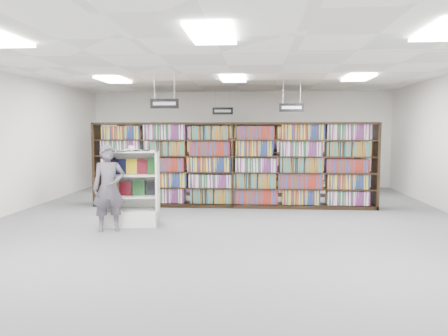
# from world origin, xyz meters

# --- Properties ---
(floor) EXTENTS (12.00, 12.00, 0.00)m
(floor) POSITION_xyz_m (0.00, 0.00, 0.00)
(floor) COLOR #56575C
(floor) RESTS_ON ground
(ceiling) EXTENTS (10.00, 12.00, 0.10)m
(ceiling) POSITION_xyz_m (0.00, 0.00, 3.20)
(ceiling) COLOR white
(ceiling) RESTS_ON wall_back
(wall_back) EXTENTS (10.00, 0.10, 3.20)m
(wall_back) POSITION_xyz_m (0.00, 6.00, 1.60)
(wall_back) COLOR silver
(wall_back) RESTS_ON ground
(wall_front) EXTENTS (10.00, 0.10, 3.20)m
(wall_front) POSITION_xyz_m (0.00, -6.00, 1.60)
(wall_front) COLOR silver
(wall_front) RESTS_ON ground
(bookshelf_row_near) EXTENTS (7.00, 0.60, 2.10)m
(bookshelf_row_near) POSITION_xyz_m (0.00, 2.00, 1.05)
(bookshelf_row_near) COLOR black
(bookshelf_row_near) RESTS_ON floor
(bookshelf_row_mid) EXTENTS (7.00, 0.60, 2.10)m
(bookshelf_row_mid) POSITION_xyz_m (0.00, 4.00, 1.05)
(bookshelf_row_mid) COLOR black
(bookshelf_row_mid) RESTS_ON floor
(bookshelf_row_far) EXTENTS (7.00, 0.60, 2.10)m
(bookshelf_row_far) POSITION_xyz_m (0.00, 5.70, 1.05)
(bookshelf_row_far) COLOR black
(bookshelf_row_far) RESTS_ON floor
(aisle_sign_left) EXTENTS (0.65, 0.02, 0.80)m
(aisle_sign_left) POSITION_xyz_m (-1.50, 1.00, 2.53)
(aisle_sign_left) COLOR #B2B2B7
(aisle_sign_left) RESTS_ON ceiling
(aisle_sign_right) EXTENTS (0.65, 0.02, 0.80)m
(aisle_sign_right) POSITION_xyz_m (1.50, 3.00, 2.53)
(aisle_sign_right) COLOR #B2B2B7
(aisle_sign_right) RESTS_ON ceiling
(aisle_sign_center) EXTENTS (0.65, 0.02, 0.80)m
(aisle_sign_center) POSITION_xyz_m (-0.50, 5.00, 2.53)
(aisle_sign_center) COLOR #B2B2B7
(aisle_sign_center) RESTS_ON ceiling
(troffer_front_center) EXTENTS (0.60, 1.20, 0.04)m
(troffer_front_center) POSITION_xyz_m (0.00, -3.00, 3.16)
(troffer_front_center) COLOR white
(troffer_front_center) RESTS_ON ceiling
(troffer_back_left) EXTENTS (0.60, 1.20, 0.04)m
(troffer_back_left) POSITION_xyz_m (-3.00, 2.00, 3.16)
(troffer_back_left) COLOR white
(troffer_back_left) RESTS_ON ceiling
(troffer_back_center) EXTENTS (0.60, 1.20, 0.04)m
(troffer_back_center) POSITION_xyz_m (0.00, 2.00, 3.16)
(troffer_back_center) COLOR white
(troffer_back_center) RESTS_ON ceiling
(troffer_back_right) EXTENTS (0.60, 1.20, 0.04)m
(troffer_back_right) POSITION_xyz_m (3.00, 2.00, 3.16)
(troffer_back_right) COLOR white
(troffer_back_right) RESTS_ON ceiling
(endcap_display) EXTENTS (1.13, 0.67, 1.50)m
(endcap_display) POSITION_xyz_m (-1.91, -0.28, 0.50)
(endcap_display) COLOR white
(endcap_display) RESTS_ON floor
(open_book) EXTENTS (0.72, 0.58, 0.13)m
(open_book) POSITION_xyz_m (-1.86, -0.38, 1.53)
(open_book) COLOR black
(open_book) RESTS_ON endcap_display
(shopper) EXTENTS (0.70, 0.59, 1.63)m
(shopper) POSITION_xyz_m (-2.19, -0.82, 0.82)
(shopper) COLOR #534E59
(shopper) RESTS_ON floor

